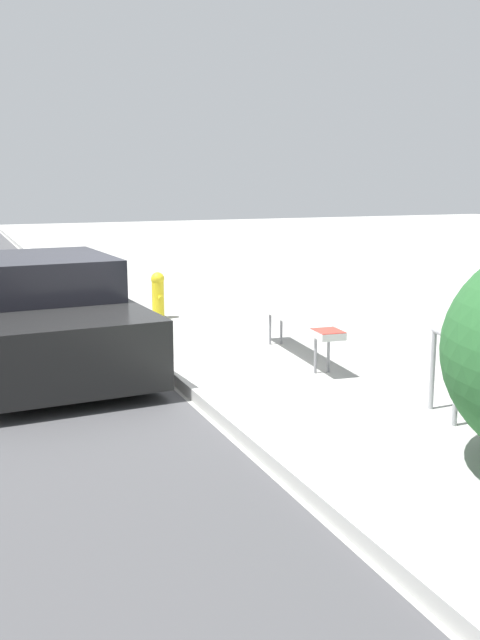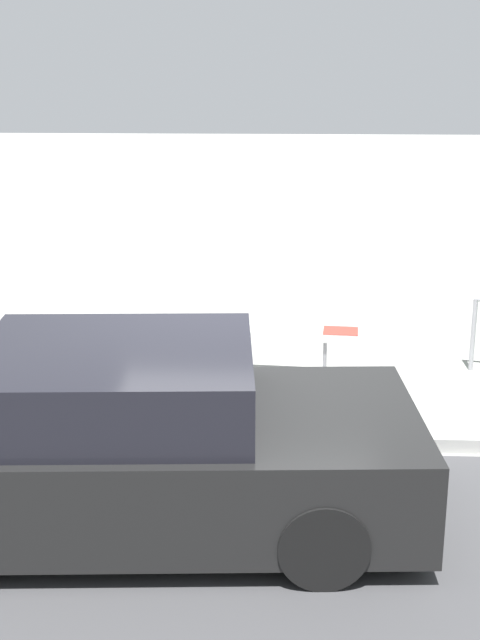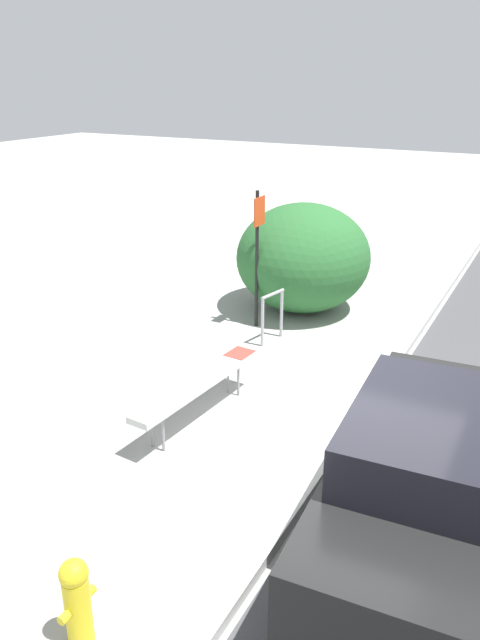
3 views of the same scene
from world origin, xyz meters
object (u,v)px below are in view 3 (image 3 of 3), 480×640
bench (198,384)px  sign_post (258,247)px  parked_car_near (446,479)px  fire_hydrant (77,599)px  bike_rack (272,312)px

bench → sign_post: sign_post is taller
bench → parked_car_near: parked_car_near is taller
parked_car_near → bench: bearing=72.9°
sign_post → fire_hydrant: 6.61m
bench → fire_hydrant: bearing=-159.2°
bike_rack → parked_car_near: size_ratio=0.20×
parked_car_near → bike_rack: bearing=41.1°
bench → fire_hydrant: 3.35m
bike_rack → parked_car_near: bearing=-135.5°
bench → bike_rack: 2.63m
bike_rack → bench: bearing=-174.9°
bike_rack → parked_car_near: parked_car_near is taller
bench → fire_hydrant: fire_hydrant is taller
fire_hydrant → parked_car_near: (2.48, -2.16, 0.22)m
bike_rack → parked_car_near: 4.73m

